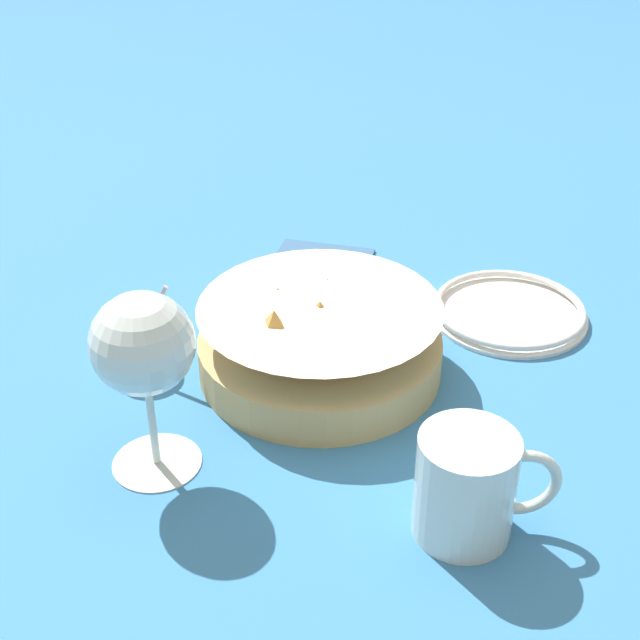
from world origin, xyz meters
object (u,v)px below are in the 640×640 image
wine_glass (143,349)px  beer_mug (467,489)px  sauce_cup (139,356)px  food_basket (319,342)px  side_plate (509,311)px

wine_glass → beer_mug: (0.26, -0.09, -0.08)m
wine_glass → sauce_cup: bearing=102.8°
sauce_cup → beer_mug: size_ratio=0.85×
food_basket → wine_glass: size_ratio=1.43×
food_basket → wine_glass: 0.22m
wine_glass → beer_mug: 0.28m
wine_glass → beer_mug: size_ratio=1.46×
side_plate → beer_mug: bearing=-108.7°
sauce_cup → wine_glass: 0.18m
sauce_cup → side_plate: (0.40, 0.09, -0.01)m
sauce_cup → wine_glass: wine_glass is taller
sauce_cup → beer_mug: bearing=-39.0°
food_basket → beer_mug: same height
wine_glass → side_plate: wine_glass is taller
food_basket → side_plate: bearing=23.9°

